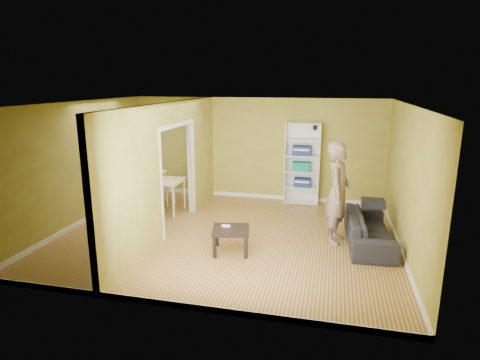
# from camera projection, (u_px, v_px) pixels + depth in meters

# --- Properties ---
(room_shell) EXTENTS (6.50, 6.50, 6.50)m
(room_shell) POSITION_uv_depth(u_px,v_px,m) (228.00, 172.00, 7.73)
(room_shell) COLOR #B2864D
(room_shell) RESTS_ON ground
(partition) EXTENTS (0.22, 5.50, 2.60)m
(partition) POSITION_uv_depth(u_px,v_px,m) (170.00, 169.00, 7.99)
(partition) COLOR #AAA940
(partition) RESTS_ON ground
(wall_speaker) EXTENTS (0.10, 0.10, 0.10)m
(wall_speaker) POSITION_uv_depth(u_px,v_px,m) (315.00, 127.00, 9.79)
(wall_speaker) COLOR black
(wall_speaker) RESTS_ON room_shell
(sofa) EXTENTS (2.02, 0.94, 0.75)m
(sofa) POSITION_uv_depth(u_px,v_px,m) (369.00, 225.00, 7.52)
(sofa) COLOR black
(sofa) RESTS_ON ground
(person) EXTENTS (0.92, 0.77, 2.27)m
(person) POSITION_uv_depth(u_px,v_px,m) (338.00, 184.00, 7.45)
(person) COLOR slate
(person) RESTS_ON ground
(bookshelf) EXTENTS (0.85, 0.37, 2.03)m
(bookshelf) POSITION_uv_depth(u_px,v_px,m) (303.00, 163.00, 9.98)
(bookshelf) COLOR white
(bookshelf) RESTS_ON ground
(paper_box_navy_a) EXTENTS (0.41, 0.27, 0.21)m
(paper_box_navy_a) POSITION_uv_depth(u_px,v_px,m) (302.00, 182.00, 10.04)
(paper_box_navy_a) COLOR navy
(paper_box_navy_a) RESTS_ON bookshelf
(paper_box_teal) EXTENTS (0.44, 0.28, 0.22)m
(paper_box_teal) POSITION_uv_depth(u_px,v_px,m) (301.00, 166.00, 9.96)
(paper_box_teal) COLOR #1F7A59
(paper_box_teal) RESTS_ON bookshelf
(paper_box_navy_b) EXTENTS (0.45, 0.29, 0.23)m
(paper_box_navy_b) POSITION_uv_depth(u_px,v_px,m) (302.00, 151.00, 9.86)
(paper_box_navy_b) COLOR navy
(paper_box_navy_b) RESTS_ON bookshelf
(coffee_table) EXTENTS (0.65, 0.65, 0.44)m
(coffee_table) POSITION_uv_depth(u_px,v_px,m) (231.00, 232.00, 7.17)
(coffee_table) COLOR black
(coffee_table) RESTS_ON ground
(game_controller) EXTENTS (0.16, 0.04, 0.03)m
(game_controller) POSITION_uv_depth(u_px,v_px,m) (226.00, 226.00, 7.26)
(game_controller) COLOR white
(game_controller) RESTS_ON coffee_table
(dining_table) EXTENTS (1.24, 0.82, 0.77)m
(dining_table) POSITION_uv_depth(u_px,v_px,m) (156.00, 183.00, 9.33)
(dining_table) COLOR beige
(dining_table) RESTS_ON ground
(chair_left) EXTENTS (0.53, 0.53, 1.02)m
(chair_left) POSITION_uv_depth(u_px,v_px,m) (126.00, 189.00, 9.47)
(chair_left) COLOR #CBB184
(chair_left) RESTS_ON ground
(chair_near) EXTENTS (0.48, 0.48, 0.98)m
(chair_near) POSITION_uv_depth(u_px,v_px,m) (147.00, 199.00, 8.76)
(chair_near) COLOR #CBB57E
(chair_near) RESTS_ON ground
(chair_far) EXTENTS (0.53, 0.53, 0.92)m
(chair_far) POSITION_uv_depth(u_px,v_px,m) (166.00, 186.00, 9.96)
(chair_far) COLOR tan
(chair_far) RESTS_ON ground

